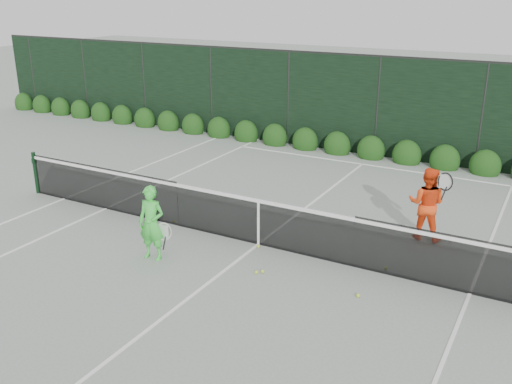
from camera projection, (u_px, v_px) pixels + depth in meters
The scene contains 8 objects.
ground at pixel (259, 244), 11.60m from camera, with size 80.00×80.00×0.00m, color gray.
tennis_net at pixel (258, 220), 11.43m from camera, with size 12.90×0.10×1.07m.
player_woman at pixel (152, 223), 10.77m from camera, with size 0.62×0.42×1.46m.
player_man at pixel (427, 204), 11.61m from camera, with size 0.88×0.60×1.54m.
court_lines at pixel (259, 244), 11.59m from camera, with size 11.03×23.83×0.01m.
windscreen_fence at pixel (175, 220), 8.85m from camera, with size 32.00×21.07×3.06m.
hedge_row at pixel (371, 151), 17.40m from camera, with size 31.66×0.65×0.94m.
tennis_balls at pixel (257, 254), 11.10m from camera, with size 5.37×1.36×0.07m.
Camera 1 is at (5.06, -9.26, 4.92)m, focal length 40.00 mm.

